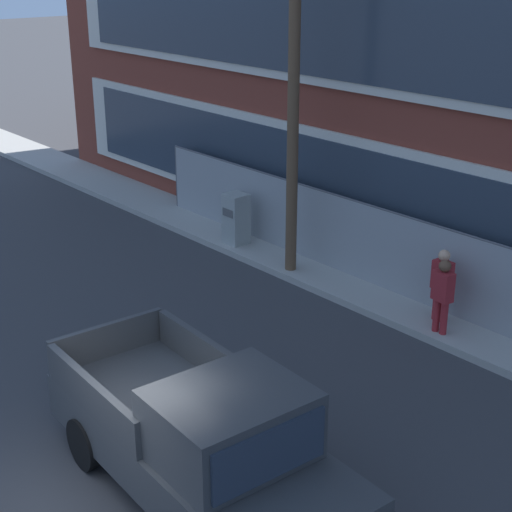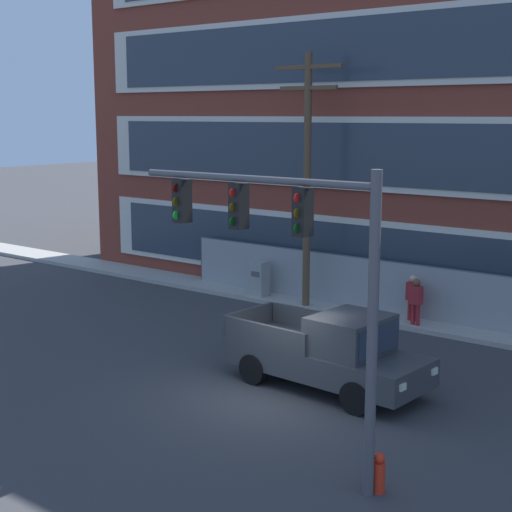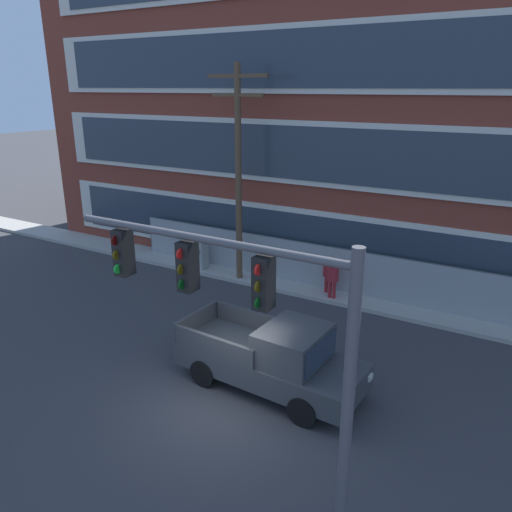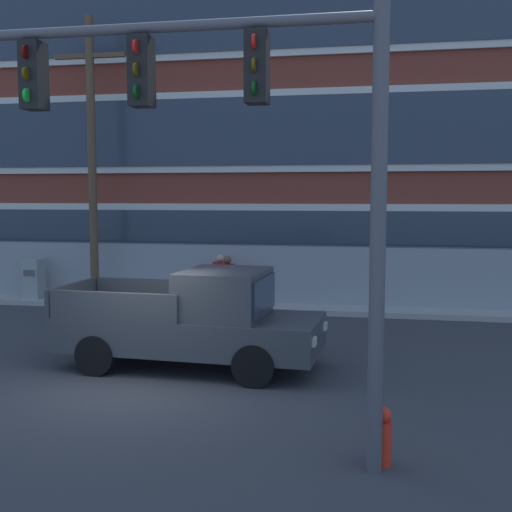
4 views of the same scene
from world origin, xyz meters
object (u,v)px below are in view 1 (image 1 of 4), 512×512
at_px(pickup_truck_dark_grey, 204,442).
at_px(utility_pole_near_corner, 294,60).
at_px(electrical_cabinet, 236,222).
at_px(pedestrian_near_cabinet, 442,283).
at_px(pedestrian_by_fence, 442,294).

xyz_separation_m(pickup_truck_dark_grey, utility_pole_near_corner, (-5.20, 6.48, 4.04)).
distance_m(electrical_cabinet, pedestrian_near_cabinet, 6.21).
height_order(utility_pole_near_corner, electrical_cabinet, utility_pole_near_corner).
height_order(utility_pole_near_corner, pedestrian_by_fence, utility_pole_near_corner).
relative_size(utility_pole_near_corner, pedestrian_near_cabinet, 5.31).
relative_size(pickup_truck_dark_grey, pedestrian_near_cabinet, 3.24).
xyz_separation_m(electrical_cabinet, pedestrian_near_cabinet, (6.20, 0.25, 0.24)).
distance_m(pickup_truck_dark_grey, pedestrian_near_cabinet, 6.99).
xyz_separation_m(utility_pole_near_corner, electrical_cabinet, (-2.21, 0.16, -4.27)).
bearing_deg(pedestrian_near_cabinet, pedestrian_by_fence, -51.95).
xyz_separation_m(pickup_truck_dark_grey, pedestrian_by_fence, (-0.87, 6.45, 0.02)).
distance_m(pickup_truck_dark_grey, pedestrian_by_fence, 6.51).
bearing_deg(pedestrian_near_cabinet, utility_pole_near_corner, -174.24).
bearing_deg(electrical_cabinet, pickup_truck_dark_grey, -41.84).
relative_size(pickup_truck_dark_grey, pedestrian_by_fence, 3.24).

